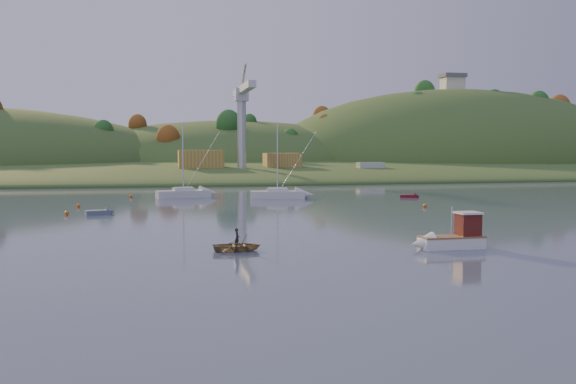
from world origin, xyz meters
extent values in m
plane|color=#323B52|center=(0.00, 0.00, 0.00)|extent=(500.00, 500.00, 0.00)
cube|color=#27481C|center=(0.00, 230.00, 0.00)|extent=(620.00, 220.00, 1.50)
ellipsoid|color=#27481C|center=(0.00, 165.00, 0.00)|extent=(640.00, 150.00, 7.00)
ellipsoid|color=#27481C|center=(10.00, 210.00, 0.00)|extent=(140.00, 120.00, 36.00)
ellipsoid|color=#27481C|center=(95.00, 195.00, 0.00)|extent=(150.00, 130.00, 60.00)
cube|color=beige|center=(95.00, 195.00, 32.50)|extent=(8.00, 6.00, 5.00)
cube|color=#595960|center=(95.00, 195.00, 35.70)|extent=(9.00, 7.00, 1.50)
cube|color=slate|center=(5.00, 122.00, 1.20)|extent=(42.00, 16.00, 2.40)
cube|color=olive|center=(-8.00, 123.00, 4.80)|extent=(11.00, 8.00, 4.80)
cube|color=olive|center=(13.00, 124.00, 4.40)|extent=(9.00, 7.00, 4.00)
cylinder|color=#B7B7BC|center=(2.00, 120.00, 11.40)|extent=(2.20, 2.20, 18.00)
cube|color=#B7B7BC|center=(2.00, 120.00, 20.90)|extent=(3.20, 3.20, 3.20)
cube|color=#B7B7BC|center=(2.00, 111.00, 21.90)|extent=(1.80, 18.00, 1.60)
cube|color=#B7B7BC|center=(2.00, 125.00, 21.90)|extent=(1.80, 10.00, 1.60)
cube|color=silver|center=(3.60, 7.85, 0.46)|extent=(5.13, 1.96, 0.92)
cone|color=silver|center=(1.06, 7.78, 0.46)|extent=(1.83, 1.88, 1.83)
cube|color=brown|center=(3.60, 7.85, 0.94)|extent=(5.13, 2.01, 0.12)
cube|color=#511812|center=(5.02, 7.88, 1.83)|extent=(1.67, 1.57, 1.83)
cube|color=silver|center=(5.02, 7.88, 2.80)|extent=(1.87, 1.78, 0.15)
cylinder|color=silver|center=(3.60, 7.85, 2.14)|extent=(0.10, 0.10, 2.44)
cube|color=silver|center=(-14.94, 63.45, 0.58)|extent=(8.76, 4.29, 1.16)
cube|color=silver|center=(-14.94, 63.45, 1.21)|extent=(3.49, 2.53, 0.74)
cylinder|color=silver|center=(-14.94, 63.45, 6.42)|extent=(0.18, 0.18, 10.52)
cylinder|color=silver|center=(-14.94, 63.45, 1.46)|extent=(3.31, 0.85, 0.12)
cylinder|color=silver|center=(-14.94, 63.45, 1.56)|extent=(2.95, 0.99, 0.36)
cube|color=beige|center=(-0.66, 58.91, 0.58)|extent=(8.72, 3.93, 1.16)
cube|color=beige|center=(-0.66, 58.91, 1.21)|extent=(3.43, 2.41, 0.74)
cylinder|color=silver|center=(-0.66, 58.91, 6.41)|extent=(0.18, 0.18, 10.51)
cylinder|color=silver|center=(-0.66, 58.91, 1.46)|extent=(3.33, 0.70, 0.12)
cylinder|color=beige|center=(-0.66, 58.91, 1.56)|extent=(2.96, 0.86, 0.36)
imported|color=#8E794E|center=(-13.19, 10.00, 0.39)|extent=(3.75, 2.70, 0.77)
imported|color=black|center=(-13.19, 10.00, 0.77)|extent=(0.37, 0.56, 1.53)
cube|color=#5C0D17|center=(20.01, 56.42, 0.22)|extent=(2.84, 1.94, 0.44)
cone|color=#5C0D17|center=(21.25, 55.94, 0.22)|extent=(1.24, 1.32, 1.06)
cube|color=slate|center=(-26.02, 40.00, 0.26)|extent=(3.10, 1.97, 0.52)
cone|color=slate|center=(-24.63, 40.37, 0.26)|extent=(1.30, 1.48, 1.26)
cube|color=slate|center=(35.00, 118.00, 1.01)|extent=(15.78, 5.75, 2.02)
cube|color=#B7B7BC|center=(35.00, 118.00, 2.70)|extent=(6.77, 3.43, 2.70)
sphere|color=orange|center=(15.81, 40.53, 0.25)|extent=(0.50, 0.50, 0.50)
sphere|color=orange|center=(-29.32, 49.81, 0.25)|extent=(0.50, 0.50, 0.50)
sphere|color=orange|center=(-23.03, 65.50, 0.25)|extent=(0.50, 0.50, 0.50)
sphere|color=orange|center=(-29.58, 40.15, 0.25)|extent=(0.50, 0.50, 0.50)
camera|label=1|loc=(-19.35, -38.78, 8.04)|focal=40.00mm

